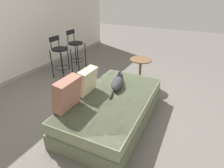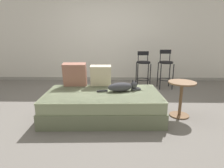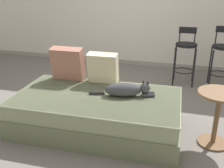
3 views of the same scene
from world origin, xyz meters
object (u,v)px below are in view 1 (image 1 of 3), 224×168
(bar_stool_by_doorway, at_px, (76,48))
(side_table, at_px, (140,69))
(cat, at_px, (117,82))
(throw_pillow_middle, at_px, (87,81))
(bar_stool_near_window, at_px, (60,55))
(couch, at_px, (113,108))
(throw_pillow_corner, at_px, (67,94))

(bar_stool_by_doorway, xyz_separation_m, side_table, (-0.19, -1.75, -0.16))
(cat, distance_m, side_table, 0.98)
(throw_pillow_middle, distance_m, bar_stool_near_window, 1.69)
(side_table, bearing_deg, bar_stool_near_window, 102.15)
(bar_stool_near_window, distance_m, bar_stool_by_doorway, 0.56)
(side_table, bearing_deg, bar_stool_by_doorway, 83.95)
(throw_pillow_middle, relative_size, side_table, 0.66)
(couch, distance_m, cat, 0.43)
(couch, xyz_separation_m, side_table, (1.29, 0.04, 0.17))
(throw_pillow_corner, distance_m, cat, 0.91)
(throw_pillow_corner, bearing_deg, couch, -37.13)
(couch, distance_m, throw_pillow_corner, 0.78)
(throw_pillow_corner, bearing_deg, bar_stool_near_window, 44.05)
(bar_stool_near_window, height_order, bar_stool_by_doorway, bar_stool_by_doorway)
(throw_pillow_corner, relative_size, bar_stool_near_window, 0.47)
(couch, distance_m, bar_stool_by_doorway, 2.34)
(throw_pillow_corner, distance_m, bar_stool_by_doorway, 2.44)
(bar_stool_near_window, bearing_deg, bar_stool_by_doorway, 0.05)
(side_table, bearing_deg, throw_pillow_corner, 168.79)
(bar_stool_near_window, xyz_separation_m, side_table, (0.38, -1.75, -0.15))
(bar_stool_near_window, bearing_deg, throw_pillow_middle, -125.16)
(throw_pillow_middle, relative_size, bar_stool_near_window, 0.42)
(throw_pillow_middle, bearing_deg, throw_pillow_corner, -178.21)
(couch, bearing_deg, throw_pillow_corner, 142.87)
(throw_pillow_middle, xyz_separation_m, bar_stool_by_doorway, (1.53, 1.38, -0.07))
(couch, relative_size, throw_pillow_corner, 4.44)
(couch, height_order, bar_stool_by_doorway, bar_stool_by_doorway)
(cat, distance_m, bar_stool_by_doorway, 2.06)
(bar_stool_near_window, bearing_deg, throw_pillow_corner, -135.95)
(cat, bearing_deg, throw_pillow_corner, 159.79)
(throw_pillow_middle, bearing_deg, bar_stool_near_window, 54.84)
(bar_stool_near_window, bearing_deg, side_table, -77.85)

